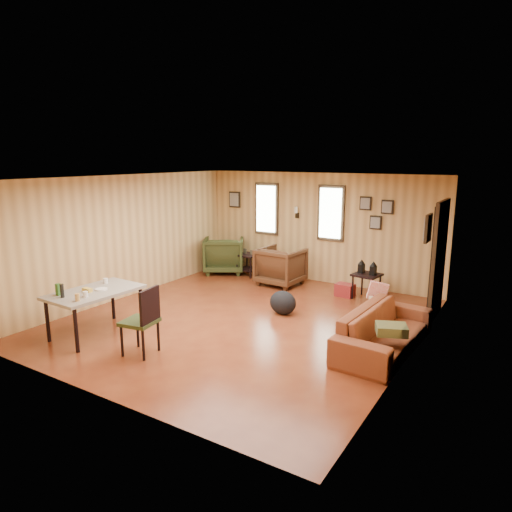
{
  "coord_description": "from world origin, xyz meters",
  "views": [
    {
      "loc": [
        4.07,
        -6.16,
        2.73
      ],
      "look_at": [
        0.0,
        0.4,
        1.05
      ],
      "focal_mm": 32.0,
      "sensor_mm": 36.0,
      "label": 1
    }
  ],
  "objects_px": {
    "side_table": "(367,273)",
    "dining_table": "(94,295)",
    "end_table": "(249,261)",
    "sofa": "(385,323)",
    "recliner_green": "(224,253)",
    "recliner_brown": "(281,264)"
  },
  "relations": [
    {
      "from": "end_table",
      "to": "dining_table",
      "type": "distance_m",
      "value": 4.32
    },
    {
      "from": "sofa",
      "to": "recliner_brown",
      "type": "distance_m",
      "value": 3.68
    },
    {
      "from": "sofa",
      "to": "end_table",
      "type": "bearing_deg",
      "value": 60.65
    },
    {
      "from": "side_table",
      "to": "dining_table",
      "type": "height_order",
      "value": "dining_table"
    },
    {
      "from": "sofa",
      "to": "side_table",
      "type": "distance_m",
      "value": 2.46
    },
    {
      "from": "sofa",
      "to": "end_table",
      "type": "height_order",
      "value": "sofa"
    },
    {
      "from": "recliner_brown",
      "to": "recliner_green",
      "type": "xyz_separation_m",
      "value": [
        -1.69,
        0.23,
        0.02
      ]
    },
    {
      "from": "side_table",
      "to": "dining_table",
      "type": "xyz_separation_m",
      "value": [
        -3.0,
        -4.02,
        0.12
      ]
    },
    {
      "from": "sofa",
      "to": "recliner_green",
      "type": "distance_m",
      "value": 5.23
    },
    {
      "from": "recliner_brown",
      "to": "side_table",
      "type": "xyz_separation_m",
      "value": [
        1.91,
        -0.0,
        0.07
      ]
    },
    {
      "from": "end_table",
      "to": "side_table",
      "type": "bearing_deg",
      "value": -5.65
    },
    {
      "from": "end_table",
      "to": "recliner_green",
      "type": "bearing_deg",
      "value": -175.35
    },
    {
      "from": "sofa",
      "to": "recliner_brown",
      "type": "relative_size",
      "value": 2.29
    },
    {
      "from": "recliner_green",
      "to": "side_table",
      "type": "relative_size",
      "value": 1.22
    },
    {
      "from": "end_table",
      "to": "dining_table",
      "type": "height_order",
      "value": "dining_table"
    },
    {
      "from": "recliner_brown",
      "to": "dining_table",
      "type": "relative_size",
      "value": 0.64
    },
    {
      "from": "recliner_brown",
      "to": "side_table",
      "type": "bearing_deg",
      "value": -177.05
    },
    {
      "from": "end_table",
      "to": "side_table",
      "type": "height_order",
      "value": "side_table"
    },
    {
      "from": "side_table",
      "to": "sofa",
      "type": "bearing_deg",
      "value": -65.62
    },
    {
      "from": "sofa",
      "to": "recliner_green",
      "type": "bearing_deg",
      "value": 65.12
    },
    {
      "from": "sofa",
      "to": "dining_table",
      "type": "distance_m",
      "value": 4.4
    },
    {
      "from": "recliner_green",
      "to": "end_table",
      "type": "xyz_separation_m",
      "value": [
        0.67,
        0.05,
        -0.12
      ]
    }
  ]
}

